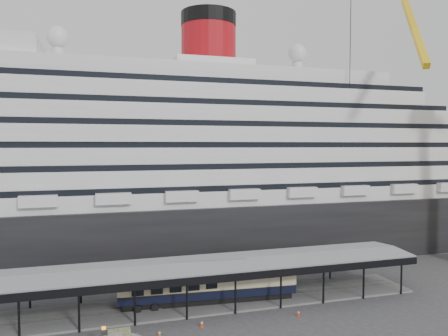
% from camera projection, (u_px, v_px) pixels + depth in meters
% --- Properties ---
extents(ground, '(200.00, 200.00, 0.00)m').
position_uv_depth(ground, '(214.00, 319.00, 49.26)').
color(ground, '#373739').
rests_on(ground, ground).
extents(cruise_ship, '(130.00, 30.00, 43.90)m').
position_uv_depth(cruise_ship, '(166.00, 153.00, 78.89)').
color(cruise_ship, black).
rests_on(cruise_ship, ground).
extents(platform_canopy, '(56.00, 9.18, 5.30)m').
position_uv_depth(platform_canopy, '(203.00, 285.00, 53.92)').
color(platform_canopy, slate).
rests_on(platform_canopy, ground).
extents(pullman_carriage, '(22.21, 4.49, 21.66)m').
position_uv_depth(pullman_carriage, '(209.00, 283.00, 54.12)').
color(pullman_carriage, black).
rests_on(pullman_carriage, ground).
extents(traffic_cone_left, '(0.44, 0.44, 0.73)m').
position_uv_depth(traffic_cone_left, '(160.00, 334.00, 44.75)').
color(traffic_cone_left, orange).
rests_on(traffic_cone_left, ground).
extents(traffic_cone_mid, '(0.53, 0.53, 0.78)m').
position_uv_depth(traffic_cone_mid, '(202.00, 323.00, 47.21)').
color(traffic_cone_mid, red).
rests_on(traffic_cone_mid, ground).
extents(traffic_cone_right, '(0.47, 0.47, 0.75)m').
position_uv_depth(traffic_cone_right, '(299.00, 313.00, 50.23)').
color(traffic_cone_right, red).
rests_on(traffic_cone_right, ground).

